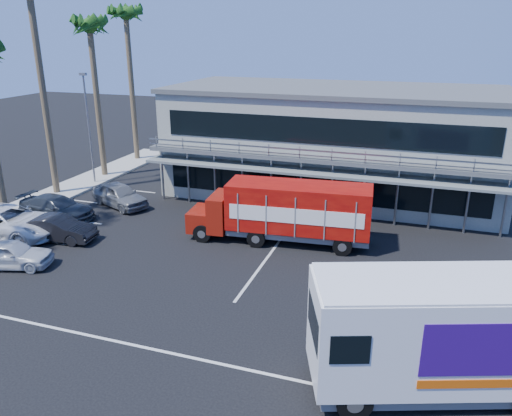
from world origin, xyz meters
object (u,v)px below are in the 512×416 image
(red_truck, at_px, (286,211))
(parked_car_b, at_px, (58,229))
(parked_car_a, at_px, (10,254))
(white_van, at_px, (441,334))

(red_truck, relative_size, parked_car_b, 2.41)
(parked_car_a, bearing_deg, white_van, -114.54)
(parked_car_a, distance_m, parked_car_b, 3.45)
(white_van, bearing_deg, parked_car_a, 152.24)
(red_truck, height_order, parked_car_b, red_truck)
(white_van, bearing_deg, parked_car_b, 142.62)
(red_truck, distance_m, white_van, 12.56)
(white_van, distance_m, parked_car_b, 20.50)
(red_truck, bearing_deg, parked_car_b, -167.83)
(red_truck, relative_size, parked_car_a, 2.49)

